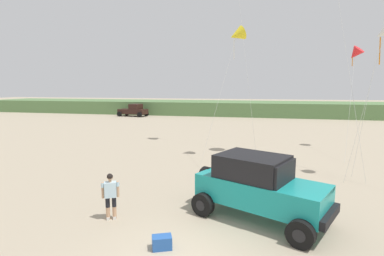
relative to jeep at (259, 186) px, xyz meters
name	(u,v)px	position (x,y,z in m)	size (l,w,h in m)	color
dune_ridge	(231,108)	(-4.89, 40.31, -0.11)	(90.00, 9.86, 2.18)	#567A47
jeep	(259,186)	(0.00, 0.00, 0.00)	(5.00, 3.99, 2.26)	teal
person_watching	(111,194)	(-5.05, -1.23, -0.26)	(0.57, 0.43, 1.67)	tan
cooler_box	(162,242)	(-2.69, -2.65, -1.01)	(0.56, 0.36, 0.38)	#23519E
distant_pickup	(134,110)	(-19.68, 33.46, -0.26)	(4.83, 2.99, 1.98)	black
kite_white_parafoil	(237,35)	(-1.58, 8.80, 6.63)	(2.44, 3.48, 8.45)	yellow
kite_purple_stunt	(355,54)	(6.68, 14.08, 5.87)	(2.20, 5.78, 7.73)	red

